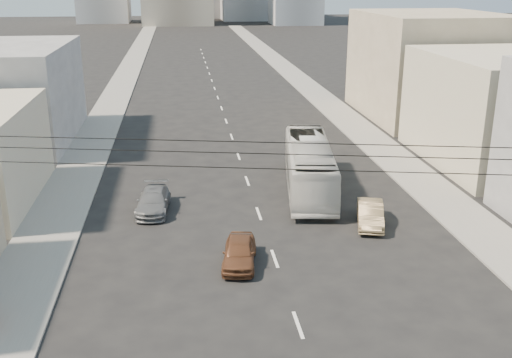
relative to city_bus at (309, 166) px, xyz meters
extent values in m
cube|color=gray|center=(-15.53, 46.33, -1.57)|extent=(3.50, 180.00, 0.12)
cube|color=gray|center=(7.97, 46.33, -1.57)|extent=(3.50, 180.00, 0.12)
cube|color=silver|center=(-3.78, -15.67, -1.62)|extent=(0.15, 2.00, 0.01)
cube|color=silver|center=(-3.78, -9.67, -1.62)|extent=(0.15, 2.00, 0.01)
cube|color=silver|center=(-3.78, -3.67, -1.62)|extent=(0.15, 2.00, 0.01)
cube|color=silver|center=(-3.78, 2.33, -1.62)|extent=(0.15, 2.00, 0.01)
cube|color=silver|center=(-3.78, 8.33, -1.62)|extent=(0.15, 2.00, 0.01)
cube|color=silver|center=(-3.78, 14.33, -1.62)|extent=(0.15, 2.00, 0.01)
cube|color=silver|center=(-3.78, 20.33, -1.62)|extent=(0.15, 2.00, 0.01)
cube|color=silver|center=(-3.78, 26.33, -1.62)|extent=(0.15, 2.00, 0.01)
cube|color=silver|center=(-3.78, 32.33, -1.62)|extent=(0.15, 2.00, 0.01)
cube|color=silver|center=(-3.78, 38.33, -1.62)|extent=(0.15, 2.00, 0.01)
cube|color=silver|center=(-3.78, 44.33, -1.62)|extent=(0.15, 2.00, 0.01)
cube|color=silver|center=(-3.78, 50.33, -1.62)|extent=(0.15, 2.00, 0.01)
cube|color=silver|center=(-3.78, 56.33, -1.62)|extent=(0.15, 2.00, 0.01)
cube|color=silver|center=(-3.78, 62.33, -1.62)|extent=(0.15, 2.00, 0.01)
cube|color=silver|center=(-3.78, 68.33, -1.62)|extent=(0.15, 2.00, 0.01)
cube|color=silver|center=(-3.78, 74.33, -1.62)|extent=(0.15, 2.00, 0.01)
cube|color=silver|center=(-3.78, 80.33, -1.62)|extent=(0.15, 2.00, 0.01)
imported|color=silver|center=(0.00, 0.00, 0.00)|extent=(4.38, 11.94, 3.25)
imported|color=brown|center=(-5.58, -10.07, -0.97)|extent=(2.14, 4.03, 1.31)
imported|color=#917A55|center=(2.20, -6.12, -0.98)|extent=(2.33, 4.15, 1.29)
imported|color=slate|center=(-9.94, -2.48, -0.98)|extent=(2.15, 4.58, 1.29)
cylinder|color=black|center=(-3.78, -22.17, 7.67)|extent=(23.01, 5.02, 0.02)
cylinder|color=black|center=(-3.78, -22.17, 7.37)|extent=(23.01, 5.02, 0.02)
cylinder|color=black|center=(-3.78, -22.17, 6.97)|extent=(23.01, 5.02, 0.02)
cube|color=#C3B69D|center=(15.72, 4.33, 2.37)|extent=(11.00, 14.00, 8.00)
cube|color=tan|center=(16.22, 20.33, 3.37)|extent=(12.00, 16.00, 10.00)
camera|label=1|loc=(-8.12, -36.16, 11.65)|focal=42.00mm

